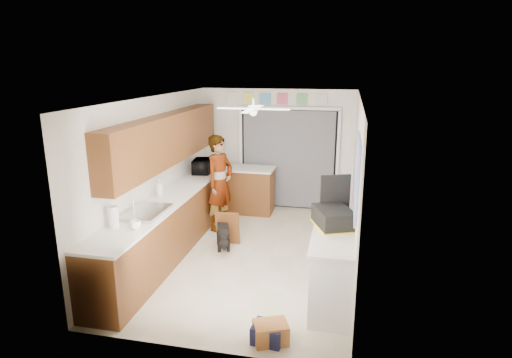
{
  "coord_description": "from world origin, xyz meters",
  "views": [
    {
      "loc": [
        1.44,
        -6.26,
        2.99
      ],
      "look_at": [
        0.0,
        0.4,
        1.15
      ],
      "focal_mm": 30.0,
      "sensor_mm": 36.0,
      "label": 1
    }
  ],
  "objects_px": {
    "microwave": "(202,166)",
    "cup": "(136,225)",
    "soap_bottle": "(160,187)",
    "suitcase": "(333,218)",
    "cardboard_box": "(271,332)",
    "man": "(220,183)",
    "paper_towel_roll": "(114,217)",
    "dog": "(223,235)",
    "navy_crate": "(268,333)"
  },
  "relations": [
    {
      "from": "paper_towel_roll",
      "to": "suitcase",
      "type": "height_order",
      "value": "paper_towel_roll"
    },
    {
      "from": "navy_crate",
      "to": "dog",
      "type": "height_order",
      "value": "dog"
    },
    {
      "from": "microwave",
      "to": "suitcase",
      "type": "bearing_deg",
      "value": -140.29
    },
    {
      "from": "microwave",
      "to": "cardboard_box",
      "type": "bearing_deg",
      "value": -159.09
    },
    {
      "from": "paper_towel_roll",
      "to": "dog",
      "type": "bearing_deg",
      "value": 60.33
    },
    {
      "from": "microwave",
      "to": "dog",
      "type": "height_order",
      "value": "microwave"
    },
    {
      "from": "microwave",
      "to": "soap_bottle",
      "type": "relative_size",
      "value": 1.66
    },
    {
      "from": "microwave",
      "to": "cardboard_box",
      "type": "xyz_separation_m",
      "value": [
        2.0,
        -3.59,
        -0.96
      ]
    },
    {
      "from": "man",
      "to": "microwave",
      "type": "bearing_deg",
      "value": 69.55
    },
    {
      "from": "cup",
      "to": "man",
      "type": "distance_m",
      "value": 2.56
    },
    {
      "from": "cup",
      "to": "dog",
      "type": "distance_m",
      "value": 1.96
    },
    {
      "from": "man",
      "to": "soap_bottle",
      "type": "bearing_deg",
      "value": 171.01
    },
    {
      "from": "paper_towel_roll",
      "to": "man",
      "type": "distance_m",
      "value": 2.62
    },
    {
      "from": "man",
      "to": "suitcase",
      "type": "bearing_deg",
      "value": -110.27
    },
    {
      "from": "suitcase",
      "to": "man",
      "type": "xyz_separation_m",
      "value": [
        -2.12,
        1.9,
        -0.18
      ]
    },
    {
      "from": "cup",
      "to": "dog",
      "type": "xyz_separation_m",
      "value": [
        0.66,
        1.68,
        -0.76
      ]
    },
    {
      "from": "microwave",
      "to": "suitcase",
      "type": "height_order",
      "value": "microwave"
    },
    {
      "from": "microwave",
      "to": "soap_bottle",
      "type": "bearing_deg",
      "value": 164.94
    },
    {
      "from": "cardboard_box",
      "to": "cup",
      "type": "bearing_deg",
      "value": 161.64
    },
    {
      "from": "paper_towel_roll",
      "to": "dog",
      "type": "height_order",
      "value": "paper_towel_roll"
    },
    {
      "from": "cup",
      "to": "suitcase",
      "type": "height_order",
      "value": "suitcase"
    },
    {
      "from": "suitcase",
      "to": "navy_crate",
      "type": "distance_m",
      "value": 1.69
    },
    {
      "from": "soap_bottle",
      "to": "paper_towel_roll",
      "type": "distance_m",
      "value": 1.41
    },
    {
      "from": "soap_bottle",
      "to": "dog",
      "type": "bearing_deg",
      "value": 15.59
    },
    {
      "from": "cup",
      "to": "man",
      "type": "xyz_separation_m",
      "value": [
        0.36,
        2.53,
        -0.11
      ]
    },
    {
      "from": "soap_bottle",
      "to": "navy_crate",
      "type": "distance_m",
      "value": 3.12
    },
    {
      "from": "cup",
      "to": "navy_crate",
      "type": "height_order",
      "value": "cup"
    },
    {
      "from": "suitcase",
      "to": "cup",
      "type": "bearing_deg",
      "value": 171.51
    },
    {
      "from": "soap_bottle",
      "to": "cardboard_box",
      "type": "distance_m",
      "value": 3.14
    },
    {
      "from": "soap_bottle",
      "to": "cardboard_box",
      "type": "height_order",
      "value": "soap_bottle"
    },
    {
      "from": "dog",
      "to": "suitcase",
      "type": "bearing_deg",
      "value": -49.63
    },
    {
      "from": "paper_towel_roll",
      "to": "man",
      "type": "xyz_separation_m",
      "value": [
        0.66,
        2.53,
        -0.2
      ]
    },
    {
      "from": "cup",
      "to": "paper_towel_roll",
      "type": "relative_size",
      "value": 0.5
    },
    {
      "from": "paper_towel_roll",
      "to": "navy_crate",
      "type": "bearing_deg",
      "value": -16.14
    },
    {
      "from": "cup",
      "to": "microwave",
      "type": "bearing_deg",
      "value": 92.32
    },
    {
      "from": "navy_crate",
      "to": "man",
      "type": "relative_size",
      "value": 0.19
    },
    {
      "from": "soap_bottle",
      "to": "cardboard_box",
      "type": "relative_size",
      "value": 0.8
    },
    {
      "from": "paper_towel_roll",
      "to": "navy_crate",
      "type": "height_order",
      "value": "paper_towel_roll"
    },
    {
      "from": "navy_crate",
      "to": "man",
      "type": "bearing_deg",
      "value": 115.32
    },
    {
      "from": "suitcase",
      "to": "navy_crate",
      "type": "relative_size",
      "value": 1.69
    },
    {
      "from": "cup",
      "to": "dog",
      "type": "bearing_deg",
      "value": 68.64
    },
    {
      "from": "soap_bottle",
      "to": "suitcase",
      "type": "xyz_separation_m",
      "value": [
        2.78,
        -0.79,
        -0.03
      ]
    },
    {
      "from": "soap_bottle",
      "to": "suitcase",
      "type": "height_order",
      "value": "soap_bottle"
    },
    {
      "from": "dog",
      "to": "cardboard_box",
      "type": "bearing_deg",
      "value": -81.48
    },
    {
      "from": "paper_towel_roll",
      "to": "man",
      "type": "height_order",
      "value": "man"
    },
    {
      "from": "cup",
      "to": "man",
      "type": "relative_size",
      "value": 0.08
    },
    {
      "from": "microwave",
      "to": "cup",
      "type": "xyz_separation_m",
      "value": [
        0.12,
        -2.96,
        -0.08
      ]
    },
    {
      "from": "dog",
      "to": "cup",
      "type": "bearing_deg",
      "value": -130.87
    },
    {
      "from": "man",
      "to": "dog",
      "type": "xyz_separation_m",
      "value": [
        0.3,
        -0.85,
        -0.65
      ]
    },
    {
      "from": "cardboard_box",
      "to": "man",
      "type": "height_order",
      "value": "man"
    }
  ]
}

